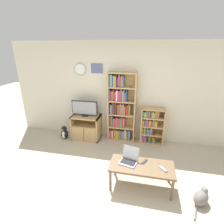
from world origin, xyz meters
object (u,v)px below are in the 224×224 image
at_px(coffee_table, 142,168).
at_px(remote_near_laptop, 144,161).
at_px(remote_far_from_laptop, 163,169).
at_px(penguin_figurine, 64,133).
at_px(bookshelf_tall, 120,109).
at_px(television, 85,108).
at_px(laptop, 129,158).
at_px(tv_stand, 86,127).
at_px(cat, 201,197).
at_px(bookshelf_short, 151,126).

xyz_separation_m(coffee_table, remote_near_laptop, (0.04, 0.11, 0.06)).
xyz_separation_m(remote_far_from_laptop, penguin_figurine, (-2.57, 1.41, -0.30)).
bearing_deg(bookshelf_tall, remote_far_from_laptop, -58.87).
distance_m(television, laptop, 2.06).
bearing_deg(tv_stand, cat, -33.48).
bearing_deg(bookshelf_short, coffee_table, -95.10).
xyz_separation_m(bookshelf_tall, remote_far_from_laptop, (1.04, -1.73, -0.42)).
bearing_deg(television, bookshelf_tall, 8.49).
relative_size(bookshelf_tall, remote_near_laptop, 11.42).
height_order(coffee_table, laptop, laptop).
bearing_deg(remote_near_laptop, bookshelf_short, -67.68).
relative_size(television, laptop, 1.94).
xyz_separation_m(coffee_table, laptop, (-0.23, 0.07, 0.11)).
xyz_separation_m(bookshelf_tall, cat, (1.67, -1.87, -0.77)).
bearing_deg(tv_stand, coffee_table, -43.76).
xyz_separation_m(coffee_table, remote_far_from_laptop, (0.36, -0.04, 0.06)).
height_order(laptop, remote_near_laptop, laptop).
xyz_separation_m(bookshelf_tall, bookshelf_short, (0.83, -0.01, -0.40)).
distance_m(tv_stand, cat, 3.12).
bearing_deg(coffee_table, remote_far_from_laptop, -6.08).
distance_m(remote_near_laptop, penguin_figurine, 2.59).
xyz_separation_m(bookshelf_tall, remote_near_laptop, (0.72, -1.57, -0.42)).
bearing_deg(laptop, remote_far_from_laptop, 3.28).
distance_m(tv_stand, bookshelf_short, 1.77).
xyz_separation_m(television, remote_far_from_laptop, (1.99, -1.59, -0.42)).
relative_size(television, coffee_table, 0.62).
xyz_separation_m(cat, penguin_figurine, (-3.20, 1.56, 0.05)).
bearing_deg(coffee_table, tv_stand, 136.24).
bearing_deg(penguin_figurine, remote_far_from_laptop, -28.82).
xyz_separation_m(laptop, cat, (1.23, -0.25, -0.40)).
distance_m(coffee_table, cat, 1.05).
bearing_deg(cat, tv_stand, -173.93).
height_order(tv_stand, television, television).
bearing_deg(bookshelf_tall, cat, -48.18).
distance_m(laptop, remote_far_from_laptop, 0.61).
relative_size(tv_stand, bookshelf_short, 0.78).
height_order(laptop, penguin_figurine, laptop).
xyz_separation_m(tv_stand, penguin_figurine, (-0.60, -0.16, -0.17)).
distance_m(bookshelf_tall, coffee_table, 1.88).
bearing_deg(bookshelf_short, laptop, -103.40).
bearing_deg(coffee_table, bookshelf_tall, 111.93).
xyz_separation_m(bookshelf_short, remote_near_laptop, (-0.11, -1.57, -0.02)).
height_order(bookshelf_tall, coffee_table, bookshelf_tall).
bearing_deg(bookshelf_tall, laptop, -74.60).
height_order(laptop, remote_far_from_laptop, laptop).
relative_size(tv_stand, remote_near_laptop, 4.68).
relative_size(television, bookshelf_tall, 0.38).
bearing_deg(bookshelf_short, bookshelf_tall, 179.59).
distance_m(remote_far_from_laptop, penguin_figurine, 2.95).
distance_m(coffee_table, penguin_figurine, 2.61).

